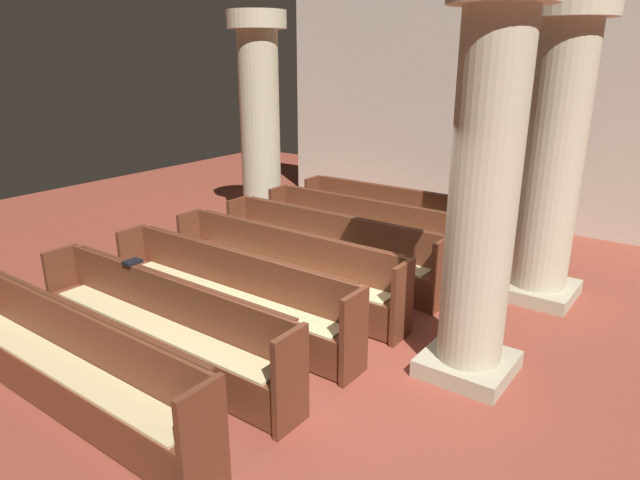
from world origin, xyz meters
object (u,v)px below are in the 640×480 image
pew_row_3 (284,266)px  pew_row_4 (229,291)px  hymn_book (132,262)px  pew_row_1 (365,230)px  pillar_aisle_rear (485,184)px  lectern (465,212)px  pew_row_0 (396,216)px  pillar_aisle_side (555,150)px  pew_row_2 (328,246)px  pew_row_6 (71,363)px  pew_row_5 (161,323)px  pillar_far_side (260,119)px

pew_row_3 → pew_row_4: size_ratio=1.00×
pew_row_4 → hymn_book: size_ratio=19.55×
pew_row_1 → pew_row_3: 1.97m
pillar_aisle_rear → lectern: size_ratio=3.51×
pew_row_0 → pew_row_3: size_ratio=1.00×
pew_row_3 → pillar_aisle_side: 3.69m
pew_row_2 → pew_row_4: same height
pew_row_0 → pillar_aisle_side: bearing=-17.1°
pew_row_4 → pew_row_6: bearing=-90.0°
lectern → hymn_book: bearing=-104.0°
pew_row_2 → pillar_aisle_side: pillar_aisle_side is taller
pillar_aisle_side → hymn_book: pillar_aisle_side is taller
pew_row_0 → hymn_book: size_ratio=19.55×
pew_row_1 → pillar_aisle_rear: bearing=-39.9°
pew_row_3 → pillar_aisle_side: (2.61, 2.15, 1.48)m
pew_row_5 → hymn_book: size_ratio=19.55×
pew_row_6 → pillar_aisle_rear: 4.06m
pew_row_0 → pillar_far_side: bearing=-168.8°
pew_row_2 → pillar_far_side: bearing=150.3°
pew_row_5 → lectern: (0.80, 5.96, -0.04)m
pew_row_3 → hymn_book: 1.95m
pew_row_6 → hymn_book: 1.41m
pew_row_0 → pillar_far_side: size_ratio=0.93×
pew_row_3 → pillar_far_side: (-2.56, 2.44, 1.48)m
pew_row_0 → hymn_book: hymn_book is taller
pew_row_2 → pillar_far_side: (-2.56, 1.46, 1.48)m
pew_row_2 → pillar_aisle_rear: 3.23m
pillar_far_side → lectern: size_ratio=3.51×
pew_row_3 → lectern: (0.80, 3.99, -0.04)m
pew_row_0 → pew_row_4: bearing=-90.0°
pew_row_1 → pew_row_4: 2.95m
pew_row_3 → pillar_aisle_rear: pillar_aisle_rear is taller
pew_row_4 → pillar_aisle_rear: (2.61, 0.77, 1.48)m
pew_row_2 → pew_row_3: 0.98m
pew_row_2 → pillar_aisle_rear: (2.61, -1.20, 1.48)m
pew_row_1 → pillar_aisle_rear: (2.61, -2.18, 1.48)m
lectern → pew_row_5: bearing=-97.7°
pew_row_4 → pew_row_0: bearing=90.0°
pew_row_1 → pew_row_5: size_ratio=1.00×
pillar_far_side → lectern: bearing=24.7°
pew_row_4 → hymn_book: bearing=-128.8°
pillar_far_side → pillar_aisle_rear: size_ratio=1.00×
pew_row_2 → pillar_aisle_side: bearing=24.0°
pew_row_3 → hymn_book: (-0.64, -1.78, 0.46)m
pew_row_5 → pew_row_6: same height
pillar_far_side → hymn_book: size_ratio=21.01×
pew_row_2 → pillar_far_side: pillar_far_side is taller
pew_row_2 → lectern: bearing=75.1°
pillar_far_side → lectern: 4.00m
pew_row_2 → pew_row_5: size_ratio=1.00×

